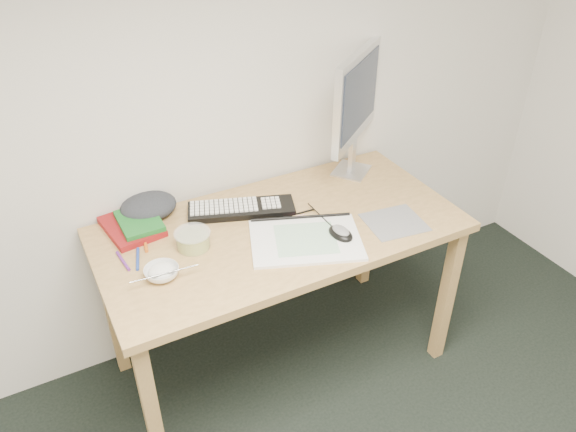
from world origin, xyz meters
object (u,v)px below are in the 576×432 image
object	(u,v)px
desk	(281,243)
sketchpad	(306,240)
monitor	(356,100)
keyboard	(241,209)
rice_bowl	(162,273)

from	to	relation	value
desk	sketchpad	world-z (taller)	sketchpad
desk	monitor	distance (m)	0.68
sketchpad	keyboard	xyz separation A→B (m)	(-0.13, 0.30, 0.01)
sketchpad	rice_bowl	bearing A→B (deg)	-164.34
sketchpad	monitor	world-z (taller)	monitor
desk	keyboard	bearing A→B (deg)	119.34
desk	sketchpad	bearing A→B (deg)	-74.19
sketchpad	monitor	size ratio (longest dim) A/B	0.75
desk	keyboard	world-z (taller)	keyboard
keyboard	sketchpad	bearing A→B (deg)	-46.62
monitor	desk	bearing A→B (deg)	168.81
keyboard	desk	bearing A→B (deg)	-40.89
monitor	rice_bowl	world-z (taller)	monitor
sketchpad	rice_bowl	distance (m)	0.54
sketchpad	rice_bowl	world-z (taller)	rice_bowl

